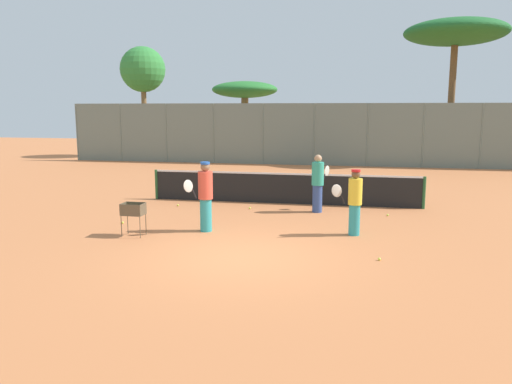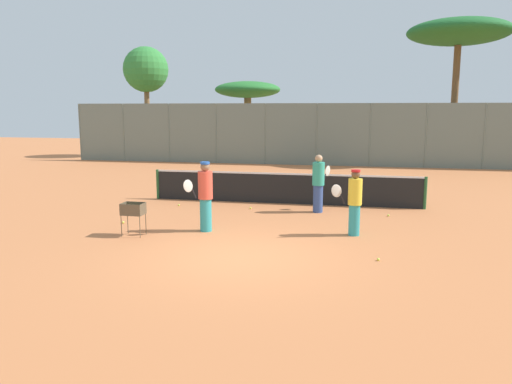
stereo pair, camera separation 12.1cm
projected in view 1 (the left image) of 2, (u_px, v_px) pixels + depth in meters
The scene contains 16 objects.
ground_plane at pixel (240, 257), 11.03m from camera, with size 80.00×80.00×0.00m, color #C67242.
tennis_net at pixel (283, 188), 17.19m from camera, with size 9.40×0.10×1.07m.
back_fence at pixel (314, 134), 28.69m from camera, with size 30.12×0.08×3.56m.
tree_1 at pixel (245, 91), 35.10m from camera, with size 4.61×4.61×5.15m.
tree_2 at pixel (455, 34), 28.84m from camera, with size 5.86×5.86×8.34m.
tree_3 at pixel (143, 70), 33.55m from camera, with size 3.03×3.03×7.37m.
player_white_outfit at pixel (205, 196), 13.23m from camera, with size 0.63×0.83×1.87m.
player_red_cap at pixel (318, 183), 15.71m from camera, with size 0.55×0.87×1.83m.
player_yellow_shirt at pixel (355, 201), 12.83m from camera, with size 0.82×0.56×1.72m.
ball_cart at pixel (133, 212), 12.80m from camera, with size 0.56×0.41×0.86m.
tennis_ball_0 at pixel (388, 215), 15.25m from camera, with size 0.07×0.07×0.07m, color #D1E54C.
tennis_ball_1 at pixel (178, 205), 16.81m from camera, with size 0.07×0.07×0.07m, color #D1E54C.
tennis_ball_2 at pixel (250, 208), 16.34m from camera, with size 0.07×0.07×0.07m, color #D1E54C.
tennis_ball_3 at pixel (123, 223), 14.24m from camera, with size 0.07×0.07×0.07m, color #D1E54C.
tennis_ball_4 at pixel (379, 259), 10.79m from camera, with size 0.07×0.07×0.07m, color #D1E54C.
parked_car at pixel (230, 147), 34.24m from camera, with size 4.20×1.70×1.60m.
Camera 1 is at (2.45, -10.36, 3.25)m, focal length 35.00 mm.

